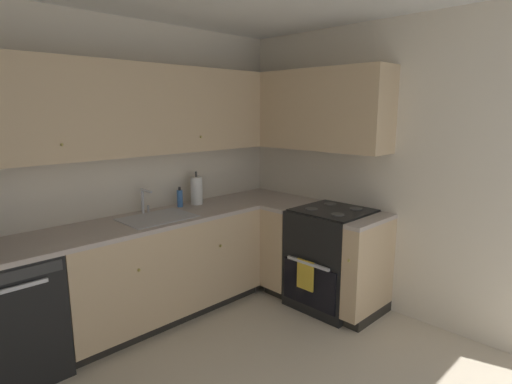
{
  "coord_description": "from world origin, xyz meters",
  "views": [
    {
      "loc": [
        -1.32,
        -1.53,
        1.75
      ],
      "look_at": [
        1.0,
        0.83,
        1.09
      ],
      "focal_mm": 28.74,
      "sensor_mm": 36.0,
      "label": 1
    }
  ],
  "objects_px": {
    "oven_range": "(332,257)",
    "paper_towel_roll": "(197,191)",
    "soap_bottle": "(180,198)",
    "dishwasher": "(6,317)"
  },
  "relations": [
    {
      "from": "paper_towel_roll",
      "to": "oven_range",
      "type": "bearing_deg",
      "value": -56.47
    },
    {
      "from": "dishwasher",
      "to": "soap_bottle",
      "type": "height_order",
      "value": "soap_bottle"
    },
    {
      "from": "dishwasher",
      "to": "soap_bottle",
      "type": "relative_size",
      "value": 4.61
    },
    {
      "from": "soap_bottle",
      "to": "paper_towel_roll",
      "type": "bearing_deg",
      "value": -6.54
    },
    {
      "from": "oven_range",
      "to": "paper_towel_roll",
      "type": "relative_size",
      "value": 3.24
    },
    {
      "from": "soap_bottle",
      "to": "dishwasher",
      "type": "bearing_deg",
      "value": -173.13
    },
    {
      "from": "oven_range",
      "to": "paper_towel_roll",
      "type": "xyz_separation_m",
      "value": [
        -0.7,
        1.05,
        0.56
      ]
    },
    {
      "from": "dishwasher",
      "to": "oven_range",
      "type": "height_order",
      "value": "oven_range"
    },
    {
      "from": "oven_range",
      "to": "dishwasher",
      "type": "bearing_deg",
      "value": 159.35
    },
    {
      "from": "oven_range",
      "to": "soap_bottle",
      "type": "distance_m",
      "value": 1.48
    }
  ]
}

